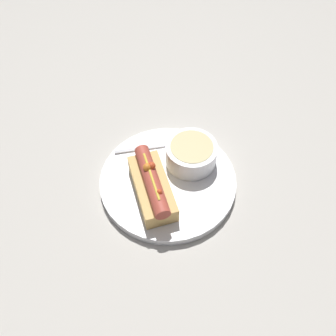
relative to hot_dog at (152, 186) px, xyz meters
The scene contains 5 objects.
ground_plane 0.07m from the hot_dog, 114.84° to the left, with size 4.00×4.00×0.00m, color #BCB7AD.
dinner_plate 0.06m from the hot_dog, 114.84° to the left, with size 0.28×0.28×0.02m.
hot_dog is the anchor object (origin of this frame).
soup_bowl 0.11m from the hot_dog, 110.11° to the left, with size 0.11×0.11×0.05m.
spoon 0.14m from the hot_dog, 134.49° to the left, with size 0.06×0.18×0.01m.
Camera 1 is at (0.35, -0.17, 0.57)m, focal length 35.00 mm.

